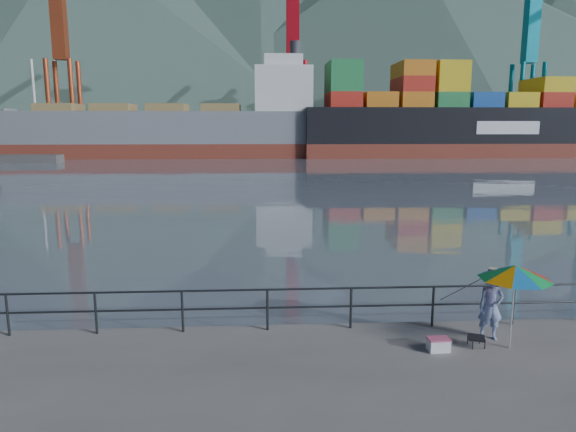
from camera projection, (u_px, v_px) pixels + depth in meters
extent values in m
cube|color=slate|center=(263.00, 144.00, 138.45)|extent=(500.00, 280.00, 0.00)
cube|color=#514F4C|center=(314.00, 150.00, 102.64)|extent=(200.00, 40.00, 0.40)
cylinder|color=#2D3033|center=(310.00, 289.00, 12.14)|extent=(22.00, 0.05, 0.05)
cylinder|color=#2D3033|center=(309.00, 307.00, 12.22)|extent=(22.00, 0.05, 0.05)
cube|color=#2D3033|center=(309.00, 309.00, 12.22)|extent=(22.00, 0.06, 1.00)
cone|color=#385147|center=(78.00, 39.00, 196.84)|extent=(312.00, 312.00, 75.00)
cone|color=#385147|center=(261.00, 52.00, 206.28)|extent=(282.88, 282.88, 68.00)
cone|color=#385147|center=(404.00, 40.00, 213.52)|extent=(332.80, 332.80, 80.00)
cone|color=#385147|center=(558.00, 65.00, 223.92)|extent=(257.92, 257.92, 62.00)
cube|color=yellow|center=(315.00, 137.00, 101.20)|extent=(6.00, 2.40, 5.20)
cube|color=yellow|center=(348.00, 137.00, 101.56)|extent=(6.00, 2.40, 5.20)
cube|color=#267F3F|center=(380.00, 130.00, 101.70)|extent=(6.00, 2.40, 7.80)
cube|color=#267F3F|center=(412.00, 143.00, 102.52)|extent=(6.00, 2.40, 2.60)
cube|color=gray|center=(445.00, 130.00, 102.43)|extent=(6.00, 2.40, 7.80)
cube|color=yellow|center=(476.00, 137.00, 103.02)|extent=(6.00, 2.40, 5.20)
cube|color=#267F3F|center=(508.00, 130.00, 103.16)|extent=(6.00, 2.40, 7.80)
cube|color=red|center=(539.00, 130.00, 103.52)|extent=(6.00, 2.40, 7.80)
cube|color=#267F3F|center=(570.00, 137.00, 104.11)|extent=(6.00, 2.40, 5.20)
cube|color=yellow|center=(313.00, 143.00, 104.38)|extent=(6.00, 2.40, 2.60)
cube|color=red|center=(345.00, 137.00, 104.51)|extent=(6.00, 2.40, 5.20)
cube|color=orange|center=(377.00, 130.00, 104.65)|extent=(6.00, 2.40, 7.80)
cube|color=yellow|center=(408.00, 143.00, 105.47)|extent=(6.00, 2.40, 2.60)
cube|color=#194CA5|center=(439.00, 137.00, 105.61)|extent=(6.00, 2.40, 5.20)
cube|color=orange|center=(469.00, 143.00, 106.20)|extent=(6.00, 2.40, 2.60)
cube|color=orange|center=(501.00, 130.00, 106.11)|extent=(6.00, 2.40, 7.80)
cube|color=gray|center=(531.00, 130.00, 106.47)|extent=(6.00, 2.40, 7.80)
cube|color=yellow|center=(561.00, 136.00, 107.06)|extent=(6.00, 2.40, 5.20)
cube|color=yellow|center=(312.00, 143.00, 107.33)|extent=(6.00, 2.40, 2.60)
cube|color=#194CA5|center=(343.00, 143.00, 107.69)|extent=(6.00, 2.40, 2.60)
imported|color=#204392|center=(491.00, 307.00, 11.62)|extent=(0.59, 0.42, 1.52)
cylinder|color=white|center=(512.00, 310.00, 11.11)|extent=(0.04, 0.04, 1.72)
cone|color=blue|center=(515.00, 272.00, 10.96)|extent=(1.88, 1.88, 0.32)
cube|color=black|center=(476.00, 338.00, 11.29)|extent=(0.44, 0.44, 0.05)
cube|color=#2D3033|center=(476.00, 343.00, 11.31)|extent=(0.29, 0.29, 0.18)
cube|color=white|center=(438.00, 345.00, 11.09)|extent=(0.46, 0.32, 0.26)
cylinder|color=black|center=(462.00, 322.00, 12.71)|extent=(0.59, 1.56, 1.17)
cube|color=maroon|center=(179.00, 151.00, 83.18)|extent=(52.87, 9.15, 2.50)
cube|color=slate|center=(178.00, 128.00, 82.53)|extent=(52.87, 9.15, 5.00)
cube|color=silver|center=(283.00, 90.00, 82.43)|extent=(9.00, 7.69, 7.00)
cube|color=maroon|center=(491.00, 150.00, 85.56)|extent=(62.91, 10.48, 2.50)
cube|color=black|center=(493.00, 126.00, 84.86)|extent=(62.91, 10.48, 5.60)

